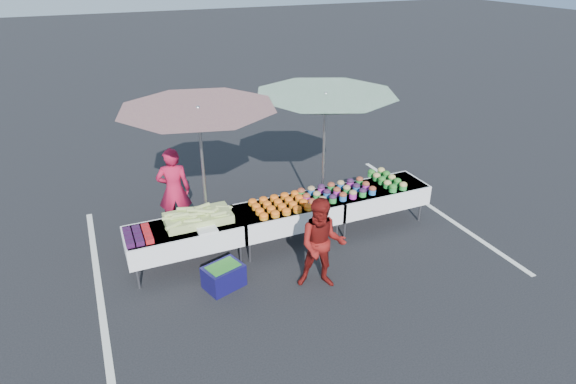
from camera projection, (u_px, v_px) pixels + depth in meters
name	position (u px, v px, depth m)	size (l,w,h in m)	color
ground	(288.00, 242.00, 8.58)	(80.00, 80.00, 0.00)	black
stripe_left	(99.00, 286.00, 7.43)	(0.10, 5.00, 0.00)	silver
stripe_right	(433.00, 208.00, 9.72)	(0.10, 5.00, 0.00)	silver
table_left	(185.00, 235.00, 7.68)	(1.86, 0.81, 0.75)	white
table_center	(288.00, 214.00, 8.32)	(1.86, 0.81, 0.75)	white
table_right	(376.00, 195.00, 8.96)	(1.86, 0.81, 0.75)	white
berry_punnets	(138.00, 235.00, 7.28)	(0.40, 0.54, 0.08)	black
corn_pile	(198.00, 217.00, 7.68)	(1.16, 0.57, 0.26)	#9CB95F
plastic_bags	(207.00, 230.00, 7.45)	(0.30, 0.25, 0.05)	white
carrot_bowls	(280.00, 204.00, 8.16)	(0.95, 0.69, 0.11)	orange
potato_cups	(337.00, 191.00, 8.55)	(1.34, 0.58, 0.16)	blue
bean_baskets	(387.00, 179.00, 9.02)	(0.36, 0.86, 0.15)	green
vendor	(174.00, 190.00, 8.63)	(0.59, 0.39, 1.62)	#B01437
customer	(322.00, 244.00, 7.15)	(0.72, 0.56, 1.48)	maroon
umbrella_left	(199.00, 121.00, 7.41)	(2.86, 2.86, 2.55)	black
umbrella_right	(325.00, 105.00, 8.20)	(2.49, 2.49, 2.53)	black
storage_bin	(224.00, 276.00, 7.36)	(0.68, 0.58, 0.38)	#0F0D42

